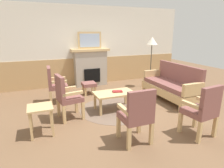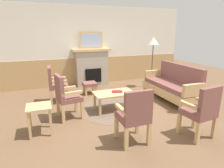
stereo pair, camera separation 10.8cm
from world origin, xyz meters
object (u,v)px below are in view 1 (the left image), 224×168
armchair_near_fireplace (66,95)px  side_table (40,112)px  book_on_table (118,91)px  armchair_front_left (203,109)px  fireplace (91,67)px  floor_lamp_by_couch (152,44)px  framed_picture (90,40)px  armchair_by_window_left (55,83)px  armchair_front_center (137,114)px  footstool (89,85)px  couch (171,86)px  coffee_table (114,94)px

armchair_near_fireplace → side_table: (-0.55, -0.49, -0.10)m
book_on_table → armchair_front_left: bearing=-62.7°
fireplace → floor_lamp_by_couch: 2.22m
framed_picture → armchair_by_window_left: (-1.35, -1.33, -1.02)m
armchair_front_center → armchair_by_window_left: bearing=113.0°
armchair_front_left → floor_lamp_by_couch: (0.95, 3.13, 0.91)m
footstool → armchair_front_left: size_ratio=0.41×
armchair_front_left → armchair_by_window_left: bearing=129.2°
fireplace → armchair_front_left: 4.18m
book_on_table → armchair_front_center: size_ratio=0.24×
side_table → fireplace: bearing=58.6°
side_table → floor_lamp_by_couch: (3.62, 1.96, 1.02)m
book_on_table → floor_lamp_by_couch: floor_lamp_by_couch is taller
armchair_front_center → floor_lamp_by_couch: size_ratio=0.58×
armchair_near_fireplace → armchair_front_center: size_ratio=1.00×
armchair_front_center → armchair_near_fireplace: bearing=123.4°
fireplace → book_on_table: (0.00, -2.35, -0.20)m
fireplace → armchair_front_left: size_ratio=1.33×
fireplace → book_on_table: size_ratio=5.52×
armchair_near_fireplace → floor_lamp_by_couch: size_ratio=0.58×
framed_picture → book_on_table: (0.00, -2.35, -1.10)m
framed_picture → couch: framed_picture is taller
framed_picture → armchair_near_fireplace: framed_picture is taller
couch → book_on_table: couch is taller
armchair_by_window_left → floor_lamp_by_couch: size_ratio=0.58×
armchair_near_fireplace → side_table: 0.75m
footstool → framed_picture: bearing=70.7°
couch → floor_lamp_by_couch: size_ratio=1.07×
floor_lamp_by_couch → armchair_front_center: bearing=-126.5°
fireplace → armchair_by_window_left: fireplace is taller
footstool → armchair_front_center: 2.89m
framed_picture → couch: bearing=-53.4°
footstool → side_table: side_table is taller
framed_picture → armchair_front_center: framed_picture is taller
floor_lamp_by_couch → side_table: bearing=-151.6°
armchair_front_center → side_table: (-1.49, 0.92, -0.10)m
armchair_near_fireplace → footstool: bearing=58.7°
couch → floor_lamp_by_couch: floor_lamp_by_couch is taller
armchair_front_left → armchair_front_center: (-1.19, 0.25, 0.00)m
armchair_front_center → side_table: bearing=148.2°
armchair_near_fireplace → floor_lamp_by_couch: (3.07, 1.47, 0.91)m
book_on_table → footstool: (-0.34, 1.40, -0.17)m
coffee_table → floor_lamp_by_couch: floor_lamp_by_couch is taller
side_table → armchair_front_left: bearing=-23.7°
framed_picture → armchair_front_center: (-0.29, -3.83, -1.02)m
book_on_table → footstool: bearing=103.5°
book_on_table → side_table: size_ratio=0.43×
fireplace → couch: bearing=-53.4°
framed_picture → floor_lamp_by_couch: (1.84, -0.95, -0.11)m
floor_lamp_by_couch → coffee_table: bearing=-144.1°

